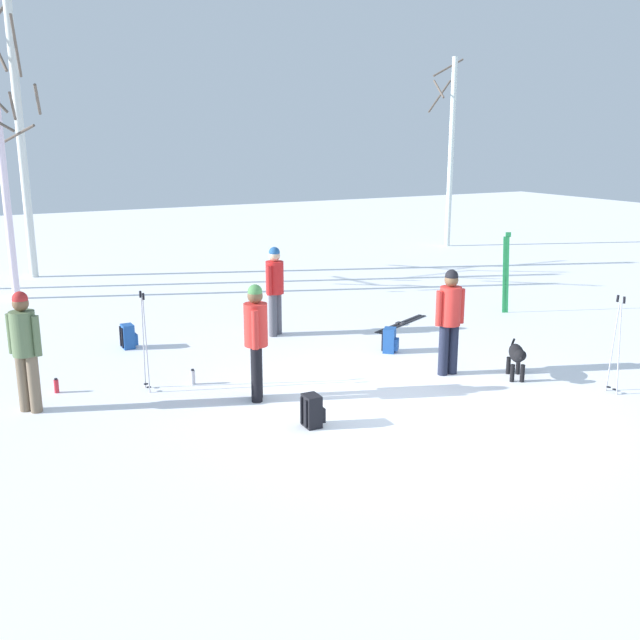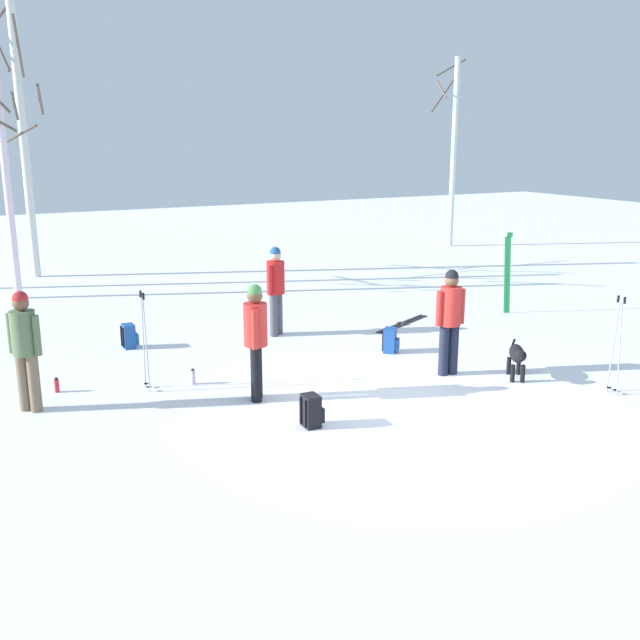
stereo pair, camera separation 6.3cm
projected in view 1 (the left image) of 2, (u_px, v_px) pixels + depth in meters
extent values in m
plane|color=white|center=(408.00, 407.00, 10.31)|extent=(60.00, 60.00, 0.00)
cylinder|color=#4C4C56|center=(273.00, 315.00, 13.84)|extent=(0.16, 0.16, 0.82)
cylinder|color=#4C4C56|center=(278.00, 313.00, 14.00)|extent=(0.16, 0.16, 0.82)
cylinder|color=red|center=(275.00, 278.00, 13.74)|extent=(0.34, 0.34, 0.62)
sphere|color=beige|center=(274.00, 256.00, 13.64)|extent=(0.22, 0.22, 0.22)
sphere|color=#265999|center=(274.00, 252.00, 13.62)|extent=(0.21, 0.21, 0.21)
cylinder|color=red|center=(269.00, 280.00, 13.56)|extent=(0.10, 0.10, 0.56)
cylinder|color=red|center=(280.00, 277.00, 13.93)|extent=(0.10, 0.10, 0.56)
cylinder|color=black|center=(257.00, 371.00, 10.59)|extent=(0.16, 0.16, 0.82)
cylinder|color=black|center=(257.00, 375.00, 10.42)|extent=(0.16, 0.16, 0.82)
cylinder|color=red|center=(256.00, 325.00, 10.33)|extent=(0.34, 0.34, 0.62)
sphere|color=brown|center=(255.00, 296.00, 10.22)|extent=(0.22, 0.22, 0.22)
sphere|color=#4C8C4C|center=(255.00, 292.00, 10.21)|extent=(0.21, 0.21, 0.21)
cylinder|color=red|center=(256.00, 322.00, 10.54)|extent=(0.10, 0.10, 0.56)
cylinder|color=red|center=(255.00, 330.00, 10.13)|extent=(0.10, 0.10, 0.56)
cylinder|color=#1E2338|center=(453.00, 349.00, 11.67)|extent=(0.16, 0.16, 0.82)
cylinder|color=#1E2338|center=(443.00, 350.00, 11.60)|extent=(0.16, 0.16, 0.82)
cylinder|color=red|center=(450.00, 306.00, 11.45)|extent=(0.34, 0.34, 0.62)
sphere|color=brown|center=(451.00, 280.00, 11.35)|extent=(0.22, 0.22, 0.22)
sphere|color=black|center=(452.00, 276.00, 11.33)|extent=(0.21, 0.21, 0.21)
cylinder|color=red|center=(461.00, 306.00, 11.54)|extent=(0.10, 0.10, 0.56)
cylinder|color=red|center=(439.00, 308.00, 11.38)|extent=(0.10, 0.10, 0.56)
cylinder|color=#72604C|center=(34.00, 384.00, 10.03)|extent=(0.16, 0.16, 0.82)
cylinder|color=#72604C|center=(23.00, 383.00, 10.08)|extent=(0.16, 0.16, 0.82)
cylinder|color=#566B47|center=(23.00, 333.00, 9.87)|extent=(0.34, 0.34, 0.62)
sphere|color=brown|center=(20.00, 303.00, 9.77)|extent=(0.22, 0.22, 0.22)
sphere|color=#B22626|center=(20.00, 299.00, 9.76)|extent=(0.21, 0.21, 0.21)
cylinder|color=#566B47|center=(37.00, 336.00, 9.82)|extent=(0.10, 0.10, 0.56)
cylinder|color=#566B47|center=(11.00, 334.00, 9.94)|extent=(0.10, 0.10, 0.56)
ellipsoid|color=black|center=(516.00, 353.00, 11.45)|extent=(0.51, 0.62, 0.26)
sphere|color=black|center=(520.00, 355.00, 11.11)|extent=(0.18, 0.18, 0.18)
ellipsoid|color=black|center=(521.00, 358.00, 11.05)|extent=(0.10, 0.12, 0.06)
cylinder|color=black|center=(513.00, 342.00, 11.76)|extent=(0.13, 0.18, 0.17)
cylinder|color=black|center=(522.00, 373.00, 11.32)|extent=(0.07, 0.07, 0.28)
cylinder|color=black|center=(512.00, 373.00, 11.33)|extent=(0.07, 0.07, 0.28)
cylinder|color=black|center=(518.00, 366.00, 11.69)|extent=(0.07, 0.07, 0.28)
cylinder|color=black|center=(508.00, 365.00, 11.71)|extent=(0.07, 0.07, 0.28)
cube|color=green|center=(507.00, 275.00, 15.58)|extent=(0.14, 0.08, 1.66)
cube|color=green|center=(510.00, 235.00, 15.36)|extent=(0.06, 0.04, 0.10)
cube|color=green|center=(504.00, 275.00, 15.58)|extent=(0.14, 0.08, 1.66)
cube|color=green|center=(507.00, 235.00, 15.36)|extent=(0.06, 0.04, 0.10)
cube|color=black|center=(399.00, 323.00, 14.85)|extent=(1.64, 0.84, 0.02)
cube|color=#333338|center=(398.00, 323.00, 14.80)|extent=(0.14, 0.11, 0.03)
cube|color=black|center=(404.00, 324.00, 14.79)|extent=(1.64, 0.84, 0.02)
cube|color=#333338|center=(402.00, 323.00, 14.74)|extent=(0.14, 0.11, 0.03)
cylinder|color=#B2B2BC|center=(143.00, 344.00, 10.89)|extent=(0.02, 0.11, 1.42)
cylinder|color=black|center=(140.00, 294.00, 10.70)|extent=(0.04, 0.04, 0.10)
cylinder|color=black|center=(146.00, 384.00, 11.05)|extent=(0.07, 0.07, 0.01)
cylinder|color=#B2B2BC|center=(146.00, 346.00, 10.75)|extent=(0.02, 0.11, 1.42)
cylinder|color=black|center=(143.00, 296.00, 10.56)|extent=(0.04, 0.04, 0.10)
cylinder|color=black|center=(149.00, 387.00, 10.91)|extent=(0.07, 0.07, 0.01)
cylinder|color=#B2B2BC|center=(613.00, 347.00, 10.76)|extent=(0.02, 0.10, 1.39)
cylinder|color=black|center=(618.00, 299.00, 10.57)|extent=(0.04, 0.04, 0.10)
cylinder|color=black|center=(609.00, 387.00, 10.91)|extent=(0.07, 0.07, 0.01)
cylinder|color=#B2B2BC|center=(619.00, 349.00, 10.66)|extent=(0.02, 0.10, 1.39)
cylinder|color=black|center=(624.00, 300.00, 10.47)|extent=(0.04, 0.04, 0.10)
cylinder|color=black|center=(615.00, 389.00, 10.81)|extent=(0.07, 0.07, 0.01)
cube|color=#1E4C99|center=(128.00, 336.00, 13.10)|extent=(0.20, 0.26, 0.44)
cube|color=#1E4C99|center=(135.00, 339.00, 13.18)|extent=(0.06, 0.20, 0.20)
cube|color=black|center=(122.00, 338.00, 12.98)|extent=(0.02, 0.04, 0.37)
cube|color=black|center=(120.00, 336.00, 13.11)|extent=(0.02, 0.04, 0.37)
cube|color=#1E4C99|center=(389.00, 340.00, 12.86)|extent=(0.32, 0.33, 0.44)
cube|color=#1E4C99|center=(397.00, 344.00, 12.84)|extent=(0.17, 0.19, 0.20)
cube|color=black|center=(382.00, 341.00, 12.82)|extent=(0.04, 0.04, 0.37)
cube|color=black|center=(384.00, 339.00, 12.95)|extent=(0.04, 0.04, 0.37)
cube|color=black|center=(312.00, 411.00, 9.57)|extent=(0.20, 0.26, 0.44)
cube|color=black|center=(320.00, 414.00, 9.64)|extent=(0.06, 0.20, 0.20)
cube|color=black|center=(306.00, 414.00, 9.46)|extent=(0.02, 0.04, 0.37)
cube|color=black|center=(301.00, 410.00, 9.58)|extent=(0.02, 0.04, 0.37)
cylinder|color=red|center=(56.00, 386.00, 10.85)|extent=(0.07, 0.07, 0.20)
cylinder|color=black|center=(56.00, 379.00, 10.83)|extent=(0.05, 0.05, 0.02)
cylinder|color=silver|center=(193.00, 377.00, 11.22)|extent=(0.07, 0.07, 0.22)
cylinder|color=black|center=(193.00, 370.00, 11.19)|extent=(0.05, 0.05, 0.02)
cylinder|color=silver|center=(3.00, 168.00, 16.39)|extent=(0.18, 0.18, 6.03)
cylinder|color=brown|center=(16.00, 46.00, 15.89)|extent=(0.27, 1.09, 1.22)
cylinder|color=brown|center=(17.00, 135.00, 16.68)|extent=(0.73, 0.86, 0.47)
cylinder|color=brown|center=(13.00, 106.00, 16.15)|extent=(0.20, 0.70, 0.60)
cylinder|color=silver|center=(20.00, 129.00, 18.78)|extent=(0.22, 0.22, 7.81)
cylinder|color=brown|center=(38.00, 100.00, 18.73)|extent=(0.27, 1.03, 0.74)
cylinder|color=brown|center=(1.00, 59.00, 18.17)|extent=(0.24, 0.64, 0.67)
cylinder|color=silver|center=(451.00, 154.00, 24.50)|extent=(0.18, 0.18, 6.24)
cylinder|color=brown|center=(448.00, 68.00, 24.30)|extent=(1.06, 0.31, 0.61)
cylinder|color=brown|center=(440.00, 96.00, 24.43)|extent=(1.15, 0.40, 1.09)
cylinder|color=brown|center=(439.00, 89.00, 23.90)|extent=(0.40, 1.04, 0.65)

